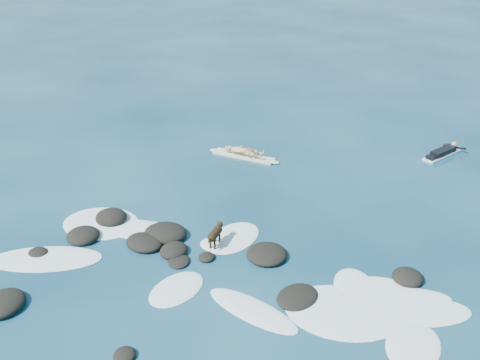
% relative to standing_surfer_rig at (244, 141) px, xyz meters
% --- Properties ---
extents(ground, '(160.00, 160.00, 0.00)m').
position_rel_standing_surfer_rig_xyz_m(ground, '(2.51, -7.94, -0.78)').
color(ground, '#0A2642').
rests_on(ground, ground).
extents(reef_rocks, '(13.34, 7.40, 0.53)m').
position_rel_standing_surfer_rig_xyz_m(reef_rocks, '(1.55, -9.12, -0.68)').
color(reef_rocks, black).
rests_on(reef_rocks, ground).
extents(breaking_foam, '(15.10, 5.90, 0.12)m').
position_rel_standing_surfer_rig_xyz_m(breaking_foam, '(2.26, -8.29, -0.77)').
color(breaking_foam, white).
rests_on(breaking_foam, ground).
extents(standing_surfer_rig, '(3.48, 1.03, 1.98)m').
position_rel_standing_surfer_rig_xyz_m(standing_surfer_rig, '(0.00, 0.00, 0.00)').
color(standing_surfer_rig, beige).
rests_on(standing_surfer_rig, ground).
extents(paddling_surfer_rig, '(1.91, 2.37, 0.46)m').
position_rel_standing_surfer_rig_xyz_m(paddling_surfer_rig, '(8.68, 2.80, -0.63)').
color(paddling_surfer_rig, white).
rests_on(paddling_surfer_rig, ground).
extents(dog, '(0.34, 1.17, 0.74)m').
position_rel_standing_surfer_rig_xyz_m(dog, '(1.11, -7.11, -0.29)').
color(dog, black).
rests_on(dog, ground).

